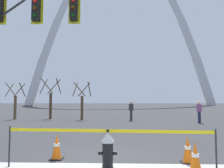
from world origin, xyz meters
The scene contains 13 objects.
ground_plane centered at (0.00, 0.00, 0.00)m, with size 240.00×240.00×0.00m, color #333335.
fire_hydrant centered at (0.15, -0.82, 0.47)m, with size 0.46×0.48×0.99m.
caution_tape_barrier centered at (0.14, -0.78, 0.70)m, with size 5.10×0.42×1.03m.
traffic_cone_by_hydrant centered at (2.21, -0.92, 0.36)m, with size 0.36×0.36×0.73m.
traffic_cone_mid_sidewalk centered at (2.28, -0.05, 0.36)m, with size 0.36×0.36×0.73m.
traffic_cone_curb_edge centered at (-1.39, 0.22, 0.36)m, with size 0.36×0.36×0.73m.
traffic_signal_gantry centered at (-3.70, 1.72, 4.27)m, with size 6.42×0.44×6.00m.
monument_arch centered at (0.00, 68.74, 24.07)m, with size 61.02×2.12×54.54m.
tree_far_left centered at (-8.90, 13.95, 1.44)m, with size 1.51×1.52×3.25m.
tree_left_mid centered at (-5.89, 14.51, 1.64)m, with size 1.71×1.72×3.69m.
tree_center_left centered at (-2.87, 13.62, 1.45)m, with size 1.52×1.53×3.27m.
pedestrian_walking_left centered at (1.36, 13.08, 0.82)m, with size 0.39×0.33×1.59m.
pedestrian_standing_center centered at (6.36, 11.20, 0.82)m, with size 0.35×0.22×1.59m.
Camera 1 is at (0.45, -6.55, 1.70)m, focal length 37.41 mm.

